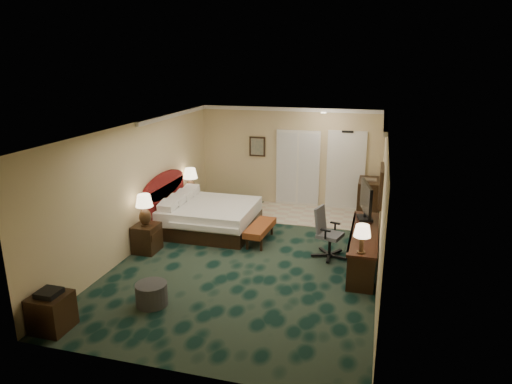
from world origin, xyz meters
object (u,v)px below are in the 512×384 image
(desk, at_px, (363,248))
(lamp_far, at_px, (191,181))
(tv, at_px, (366,202))
(minibar, at_px, (368,198))
(nightstand_far, at_px, (193,204))
(nightstand_near, at_px, (147,238))
(desk_chair, at_px, (330,233))
(bed, at_px, (211,217))
(side_table, at_px, (52,312))
(ottoman, at_px, (152,294))
(lamp_near, at_px, (145,210))
(bed_bench, at_px, (260,233))

(desk, bearing_deg, lamp_far, 156.04)
(tv, relative_size, minibar, 1.02)
(nightstand_far, height_order, tv, tv)
(nightstand_near, height_order, desk_chair, desk_chair)
(bed, xyz_separation_m, nightstand_near, (-0.87, -1.51, -0.03))
(side_table, relative_size, tv, 0.57)
(desk_chair, bearing_deg, nightstand_far, 170.97)
(side_table, xyz_separation_m, desk_chair, (3.74, 3.75, 0.24))
(desk, xyz_separation_m, desk_chair, (-0.68, 0.20, 0.17))
(nightstand_near, relative_size, nightstand_far, 1.11)
(ottoman, bearing_deg, side_table, -136.35)
(minibar, bearing_deg, bed, -150.70)
(nightstand_far, relative_size, desk_chair, 0.51)
(lamp_far, distance_m, tv, 4.67)
(lamp_near, relative_size, tv, 0.68)
(nightstand_near, bearing_deg, desk_chair, 10.87)
(ottoman, height_order, tv, tv)
(bed, distance_m, lamp_near, 1.87)
(desk, bearing_deg, side_table, -141.28)
(nightstand_near, height_order, lamp_near, lamp_near)
(bed_bench, bearing_deg, ottoman, -104.61)
(nightstand_near, height_order, tv, tv)
(lamp_far, height_order, desk_chair, lamp_far)
(lamp_far, bearing_deg, minibar, 12.38)
(lamp_near, bearing_deg, bed_bench, 28.43)
(nightstand_near, xyz_separation_m, side_table, (0.04, -3.02, -0.01))
(nightstand_near, distance_m, lamp_far, 2.60)
(side_table, xyz_separation_m, minibar, (4.40, 6.54, 0.21))
(tv, bearing_deg, lamp_far, 151.43)
(desk_chair, relative_size, minibar, 1.07)
(side_table, xyz_separation_m, desk, (4.42, 3.54, 0.07))
(nightstand_far, height_order, minibar, minibar)
(ottoman, distance_m, desk_chair, 3.78)
(bed, xyz_separation_m, tv, (3.56, -0.28, 0.77))
(lamp_far, bearing_deg, desk_chair, -25.23)
(bed, bearing_deg, lamp_near, -118.89)
(lamp_far, relative_size, desk, 0.28)
(side_table, bearing_deg, lamp_far, 90.94)
(lamp_far, xyz_separation_m, desk, (4.51, -2.01, -0.53))
(lamp_near, distance_m, minibar, 5.68)
(nightstand_far, distance_m, bed_bench, 2.63)
(nightstand_far, relative_size, side_table, 0.94)
(bed, relative_size, ottoman, 3.89)
(bed, distance_m, tv, 3.65)
(bed, height_order, lamp_far, lamp_far)
(nightstand_far, distance_m, lamp_far, 0.62)
(bed, height_order, side_table, bed)
(lamp_near, xyz_separation_m, desk, (4.44, 0.55, -0.58))
(minibar, bearing_deg, nightstand_near, -141.60)
(nightstand_near, relative_size, desk, 0.24)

